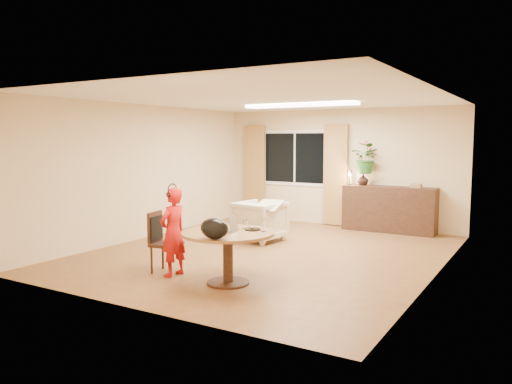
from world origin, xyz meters
TOP-DOWN VIEW (x-y plane):
  - floor at (0.00, 0.00)m, footprint 6.50×6.50m
  - ceiling at (0.00, 0.00)m, footprint 6.50×6.50m
  - wall_back at (0.00, 3.25)m, footprint 5.50×0.00m
  - wall_left at (-2.75, 0.00)m, footprint 0.00×6.50m
  - wall_right at (2.75, 0.00)m, footprint 0.00×6.50m
  - window at (-1.10, 3.23)m, footprint 1.70×0.03m
  - curtain_left at (-2.15, 3.15)m, footprint 0.55×0.08m
  - curtain_right at (-0.05, 3.15)m, footprint 0.55×0.08m
  - ceiling_panel at (0.00, 1.20)m, footprint 2.20×0.35m
  - dining_table at (0.43, -1.87)m, footprint 1.24×1.24m
  - dining_chair at (-0.67, -1.84)m, footprint 0.49×0.46m
  - child at (-0.46, -1.93)m, footprint 0.47×0.33m
  - laptop at (0.34, -1.86)m, footprint 0.37×0.28m
  - tumbler at (0.51, -1.54)m, footprint 0.11×0.11m
  - wine_glass at (0.84, -1.64)m, footprint 0.09×0.09m
  - pot_lid at (0.65, -1.59)m, footprint 0.27×0.27m
  - handbag at (0.56, -2.36)m, footprint 0.44×0.33m
  - armchair at (-0.64, 0.82)m, footprint 0.92×0.94m
  - throw at (-0.41, 0.74)m, footprint 0.51×0.60m
  - sideboard at (1.21, 3.01)m, footprint 1.91×0.47m
  - vase at (0.63, 3.01)m, footprint 0.27×0.27m
  - bouquet at (0.70, 3.01)m, footprint 0.70×0.64m
  - book_stack at (1.75, 3.01)m, footprint 0.25×0.21m
  - desk_lamp at (0.35, 2.96)m, footprint 0.13×0.13m

SIDE VIEW (x-z plane):
  - floor at x=0.00m, z-range 0.00..0.00m
  - armchair at x=-0.64m, z-range 0.00..0.77m
  - dining_chair at x=-0.67m, z-range 0.00..0.88m
  - sideboard at x=1.21m, z-range 0.00..0.95m
  - dining_table at x=0.43m, z-range 0.20..0.91m
  - child at x=-0.46m, z-range 0.00..1.26m
  - pot_lid at x=0.65m, z-range 0.71..0.74m
  - tumbler at x=0.51m, z-range 0.71..0.83m
  - throw at x=-0.41m, z-range 0.77..0.80m
  - wine_glass at x=0.84m, z-range 0.71..0.90m
  - laptop at x=0.34m, z-range 0.71..0.93m
  - handbag at x=0.56m, z-range 0.71..0.97m
  - book_stack at x=1.75m, z-range 0.95..1.04m
  - vase at x=0.63m, z-range 0.95..1.20m
  - desk_lamp at x=0.35m, z-range 0.95..1.27m
  - curtain_left at x=-2.15m, z-range 0.02..2.27m
  - curtain_right at x=-0.05m, z-range 0.02..2.27m
  - wall_back at x=0.00m, z-range -1.45..4.05m
  - wall_left at x=-2.75m, z-range -1.95..4.55m
  - wall_right at x=2.75m, z-range -1.95..4.55m
  - window at x=-1.10m, z-range 0.85..2.15m
  - bouquet at x=0.70m, z-range 1.20..1.86m
  - ceiling_panel at x=0.00m, z-range 2.54..2.59m
  - ceiling at x=0.00m, z-range 2.60..2.60m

